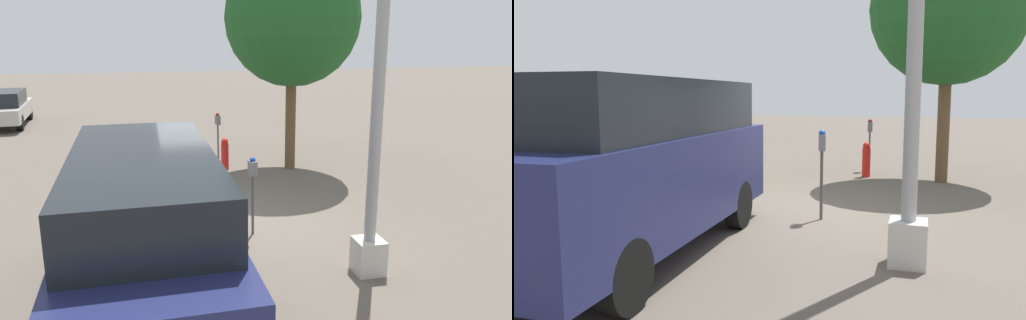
% 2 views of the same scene
% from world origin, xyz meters
% --- Properties ---
extents(ground_plane, '(80.00, 80.00, 0.00)m').
position_xyz_m(ground_plane, '(0.00, 0.00, 0.00)').
color(ground_plane, '#60564C').
extents(parking_meter_near, '(0.22, 0.15, 1.47)m').
position_xyz_m(parking_meter_near, '(0.30, 0.39, 1.09)').
color(parking_meter_near, '#4C4C4C').
rests_on(parking_meter_near, ground).
extents(parking_meter_far, '(0.22, 0.15, 1.40)m').
position_xyz_m(parking_meter_far, '(-5.32, 0.59, 1.03)').
color(parking_meter_far, '#4C4C4C').
rests_on(parking_meter_far, ground).
extents(lamp_post, '(0.44, 0.44, 6.79)m').
position_xyz_m(lamp_post, '(2.20, 1.81, 2.48)').
color(lamp_post, beige).
rests_on(lamp_post, ground).
extents(parked_van, '(5.17, 1.99, 2.22)m').
position_xyz_m(parked_van, '(2.75, -1.52, 1.20)').
color(parked_van, navy).
rests_on(parked_van, ground).
extents(car_distant, '(4.30, 2.10, 1.41)m').
position_xyz_m(car_distant, '(-12.66, -6.99, 0.75)').
color(car_distant, '#B7B2A8').
rests_on(car_distant, ground).
extents(street_tree, '(3.53, 3.53, 5.77)m').
position_xyz_m(street_tree, '(-4.04, 2.39, 3.99)').
color(street_tree, brown).
rests_on(street_tree, ground).
extents(fire_hydrant, '(0.21, 0.21, 0.87)m').
position_xyz_m(fire_hydrant, '(-4.29, 0.62, 0.43)').
color(fire_hydrant, red).
rests_on(fire_hydrant, ground).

